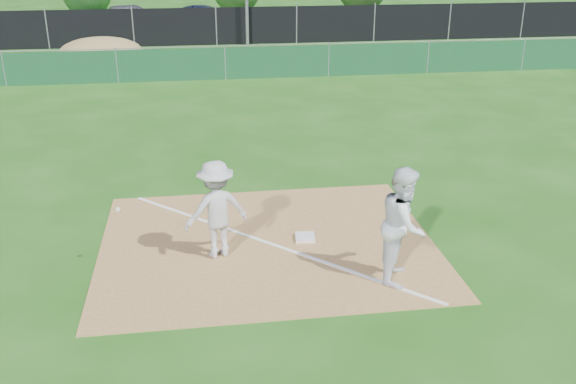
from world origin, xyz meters
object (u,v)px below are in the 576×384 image
object	(u,v)px
car_left	(134,17)
car_right	(326,17)
first_base	(305,237)
play_at_first	(216,210)
runner	(404,224)
car_mid	(208,20)

from	to	relation	value
car_left	car_right	world-z (taller)	car_left
first_base	play_at_first	xyz separation A→B (m)	(-1.61, -0.39, 0.83)
runner	car_right	world-z (taller)	runner
play_at_first	car_left	world-z (taller)	play_at_first
runner	car_right	distance (m)	28.89
car_mid	runner	bearing A→B (deg)	177.32
play_at_first	car_mid	size ratio (longest dim) A/B	0.51
first_base	car_mid	xyz separation A→B (m)	(-1.03, 25.71, 0.68)
runner	car_left	xyz separation A→B (m)	(-6.38, 28.56, -0.18)
first_base	car_left	distance (m)	27.47
first_base	car_mid	size ratio (longest dim) A/B	0.08
first_base	runner	world-z (taller)	runner
runner	car_mid	xyz separation A→B (m)	(-2.34, 27.28, -0.22)
car_right	car_mid	bearing A→B (deg)	79.89
car_left	car_mid	world-z (taller)	car_left
first_base	runner	xyz separation A→B (m)	(1.31, -1.57, 0.90)
runner	car_right	bearing A→B (deg)	14.83
car_left	play_at_first	bearing A→B (deg)	175.71
car_mid	car_right	distance (m)	6.95
play_at_first	runner	size ratio (longest dim) A/B	1.18
car_mid	car_left	bearing A→B (deg)	64.82
car_left	car_right	xyz separation A→B (m)	(10.87, -0.03, -0.16)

